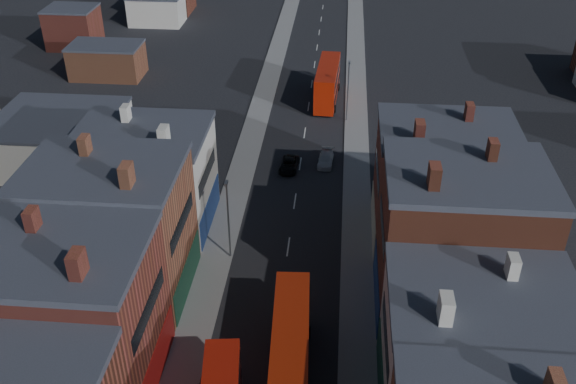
% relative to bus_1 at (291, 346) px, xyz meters
% --- Properties ---
extents(pavement_west, '(3.00, 200.00, 0.12)m').
position_rel_bus_1_xyz_m(pavement_west, '(-8.00, 33.35, -2.58)').
color(pavement_west, gray).
rests_on(pavement_west, ground).
extents(pavement_east, '(3.00, 200.00, 0.12)m').
position_rel_bus_1_xyz_m(pavement_east, '(5.00, 33.35, -2.58)').
color(pavement_east, gray).
rests_on(pavement_east, ground).
extents(lamp_post_2, '(0.25, 0.70, 8.12)m').
position_rel_bus_1_xyz_m(lamp_post_2, '(-6.70, 13.35, 2.07)').
color(lamp_post_2, slate).
rests_on(lamp_post_2, ground).
extents(lamp_post_3, '(0.25, 0.70, 8.12)m').
position_rel_bus_1_xyz_m(lamp_post_3, '(3.70, 43.35, 2.07)').
color(lamp_post_3, slate).
rests_on(lamp_post_3, ground).
extents(bus_1, '(3.29, 11.44, 4.89)m').
position_rel_bus_1_xyz_m(bus_1, '(0.00, 0.00, 0.00)').
color(bus_1, '#B5240A').
rests_on(bus_1, ground).
extents(bus_2, '(3.40, 11.88, 5.08)m').
position_rel_bus_1_xyz_m(bus_2, '(0.92, 49.55, 0.10)').
color(bus_2, '#A81A07').
rests_on(bus_2, ground).
extents(car_2, '(2.22, 4.33, 1.17)m').
position_rel_bus_1_xyz_m(car_2, '(-2.70, 30.08, -2.05)').
color(car_2, black).
rests_on(car_2, ground).
extents(car_3, '(1.94, 4.24, 1.20)m').
position_rel_bus_1_xyz_m(car_3, '(1.42, 31.67, -2.04)').
color(car_3, '#BDBDBD').
rests_on(car_3, ground).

